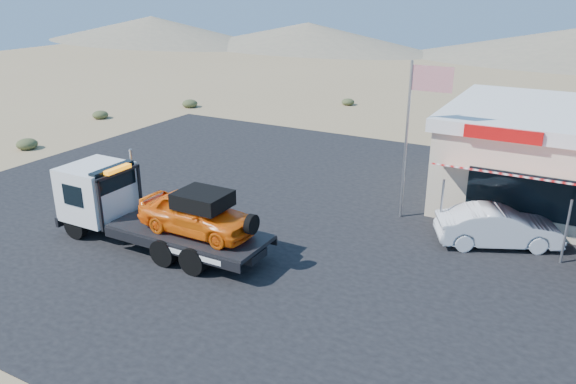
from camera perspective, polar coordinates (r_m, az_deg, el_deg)
name	(u,v)px	position (r m, az deg, el deg)	size (l,w,h in m)	color
ground	(236,235)	(20.50, -5.32, -4.37)	(120.00, 120.00, 0.00)	#957B55
asphalt_lot	(321,217)	(21.96, 3.41, -2.52)	(32.00, 24.00, 0.02)	black
tow_truck	(154,208)	(19.54, -13.44, -1.63)	(7.83, 2.32, 2.62)	black
white_sedan	(498,227)	(20.65, 20.56, -3.33)	(1.44, 4.14, 1.36)	silver
flagpole	(414,123)	(21.15, 12.65, 6.83)	(1.55, 0.10, 6.00)	#99999E
desert_scrub	(131,130)	(35.06, -15.64, 6.06)	(25.26, 31.28, 0.61)	#353E21
distant_hills	(418,40)	(73.63, 13.11, 14.82)	(126.00, 48.00, 4.20)	#726B59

